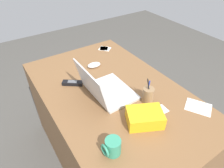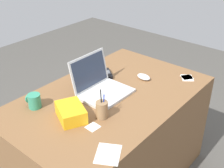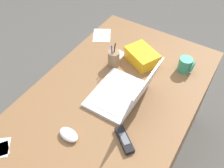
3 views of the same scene
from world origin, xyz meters
The scene contains 11 objects.
desk centered at (0.00, 0.00, 0.37)m, with size 1.37×0.85×0.74m, color brown.
laptop centered at (-0.01, 0.06, 0.79)m, with size 0.33×0.30×0.24m.
computer_mouse centered at (0.33, -0.04, 0.76)m, with size 0.06×0.11×0.03m, color white.
coffee_mug_white centered at (-0.39, 0.26, 0.78)m, with size 0.08×0.09×0.09m.
cordless_phone centered at (0.21, 0.19, 0.75)m, with size 0.12×0.14×0.03m.
pen_holder centered at (-0.21, -0.12, 0.79)m, with size 0.07×0.07×0.18m.
snack_bag centered at (-0.33, 0.01, 0.78)m, with size 0.14×0.20×0.08m, color #F2AD19.
paper_note_near_laptop centered at (0.55, -0.27, 0.74)m, with size 0.08×0.07×0.00m, color white.
paper_note_left centered at (-0.42, -0.35, 0.74)m, with size 0.15×0.12×0.00m, color white.
paper_note_right centered at (0.55, -0.28, 0.74)m, with size 0.10×0.08×0.00m, color white.
paper_note_front centered at (-0.31, -0.15, 0.74)m, with size 0.07×0.06×0.00m, color white.
Camera 2 is at (-1.24, -1.06, 1.75)m, focal length 47.27 mm.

